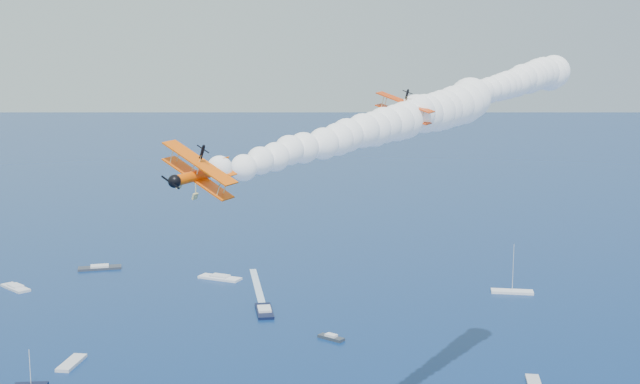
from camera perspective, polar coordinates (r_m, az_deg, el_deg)
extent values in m
cube|color=silver|center=(175.08, 14.69, -12.78)|extent=(5.68, 8.87, 0.70)
cube|color=black|center=(215.23, -3.90, -8.28)|extent=(5.30, 13.21, 0.70)
cube|color=silver|center=(188.01, -16.93, -11.32)|extent=(6.37, 10.12, 0.70)
cube|color=#2F343F|center=(266.49, -15.10, -5.13)|extent=(13.18, 4.33, 0.70)
cube|color=silver|center=(251.33, -20.46, -6.27)|extent=(9.26, 11.68, 0.70)
cube|color=white|center=(247.72, -6.99, -5.96)|extent=(12.86, 11.47, 0.70)
cube|color=white|center=(238.16, 13.25, -6.77)|extent=(12.16, 7.89, 0.70)
cube|color=#2E353E|center=(195.22, 0.78, -10.13)|extent=(5.74, 6.49, 0.70)
cube|color=white|center=(239.63, -4.40, -6.53)|extent=(5.52, 38.02, 0.04)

